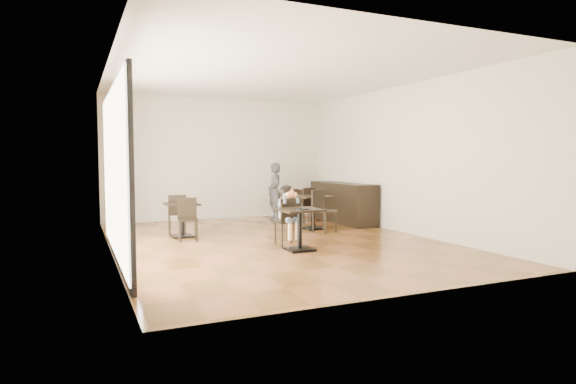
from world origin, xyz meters
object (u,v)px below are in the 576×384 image
cafe_table_mid (313,212)px  chair_left_b (188,220)px  chair_mid_b (325,211)px  cafe_table_left (182,220)px  child_table (300,230)px  chair_mid_a (303,207)px  chair_back_a (290,203)px  child_chair (287,222)px  child (287,216)px  chair_left_a (177,214)px  adult_patron (275,192)px  cafe_table_back (293,206)px  chair_back_b (301,205)px

cafe_table_mid → chair_left_b: size_ratio=0.92×
chair_mid_b → cafe_table_left: bearing=145.2°
child_table → chair_left_b: 2.37m
chair_mid_a → chair_back_a: bearing=-126.6°
child_chair → chair_mid_a: size_ratio=0.96×
child → chair_left_a: (-1.59, 2.31, -0.14)m
chair_left_b → chair_back_a: size_ratio=1.07×
chair_mid_a → chair_left_b: (-2.96, -0.98, -0.04)m
chair_left_b → chair_left_a: bearing=97.6°
chair_mid_a → adult_patron: bearing=-103.2°
chair_left_b → chair_mid_b: bearing=5.3°
child_table → cafe_table_left: bearing=124.4°
child_table → chair_back_a: (1.83, 4.47, 0.03)m
child_chair → cafe_table_back: (1.83, 3.77, -0.12)m
adult_patron → chair_back_b: 0.78m
adult_patron → chair_left_b: adult_patron is taller
cafe_table_back → chair_left_a: (-3.41, -1.46, 0.09)m
cafe_table_left → child_chair: bearing=-48.0°
cafe_table_left → chair_back_a: bearing=32.3°
cafe_table_mid → chair_left_a: size_ratio=0.92×
adult_patron → chair_left_b: size_ratio=1.79×
child_table → cafe_table_mid: bearing=57.8°
chair_back_a → adult_patron: bearing=36.1°
cafe_table_left → chair_left_a: 0.55m
chair_left_b → chair_back_a: chair_left_b is taller
cafe_table_left → chair_left_b: chair_left_b is taller
cafe_table_mid → cafe_table_back: cafe_table_mid is taller
child_table → chair_back_a: 4.83m
adult_patron → chair_mid_b: size_ratio=1.62×
child → chair_back_b: bearing=60.4°
chair_back_a → chair_left_b: bearing=39.7°
chair_back_b → cafe_table_mid: bearing=-104.7°
cafe_table_back → chair_back_b: (0.00, -0.55, 0.07)m
chair_left_a → chair_left_b: same height
chair_back_a → child: bearing=66.2°
chair_back_a → cafe_table_back: bearing=91.2°
cafe_table_back → chair_mid_b: size_ratio=0.71×
chair_left_a → chair_left_b: (0.00, -1.10, 0.00)m
child → chair_left_b: (-1.59, 1.21, -0.14)m
cafe_table_left → chair_mid_a: (2.96, 0.43, 0.11)m
chair_left_a → adult_patron: bearing=-149.6°
chair_left_b → cafe_table_back: bearing=44.5°
cafe_table_left → cafe_table_back: cafe_table_left is taller
adult_patron → chair_left_a: bearing=-66.1°
chair_mid_b → chair_back_a: size_ratio=1.18×
cafe_table_mid → cafe_table_left: (-2.96, 0.12, -0.04)m
child_chair → chair_mid_b: (1.38, 1.09, 0.02)m
child_chair → chair_back_a: 4.33m
chair_left_b → chair_back_b: size_ratio=1.07×
chair_mid_b → chair_back_b: size_ratio=1.18×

